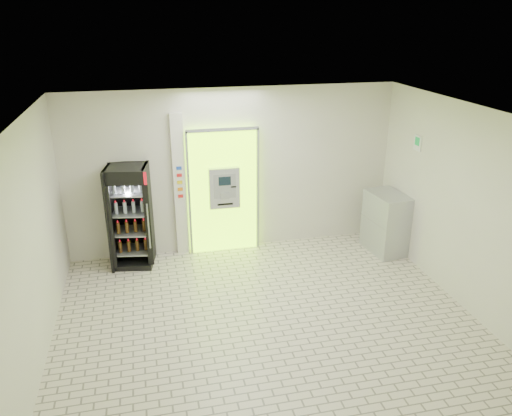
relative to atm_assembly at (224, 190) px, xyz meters
name	(u,v)px	position (x,y,z in m)	size (l,w,h in m)	color
ground	(266,318)	(0.20, -2.41, -1.17)	(6.00, 6.00, 0.00)	beige
room_shell	(267,201)	(0.20, -2.41, 0.67)	(6.00, 6.00, 6.00)	silver
atm_assembly	(224,190)	(0.00, 0.00, 0.00)	(1.30, 0.24, 2.33)	#9AFF09
pillar	(180,186)	(-0.78, 0.04, 0.13)	(0.22, 0.11, 2.60)	silver
beverage_cooler	(131,218)	(-1.67, -0.22, -0.31)	(0.77, 0.73, 1.80)	black
steel_cabinet	(386,223)	(2.91, -0.74, -0.61)	(0.66, 0.91, 1.13)	#ACAFB3
exit_sign	(418,143)	(3.19, -1.01, 0.95)	(0.02, 0.22, 0.26)	white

